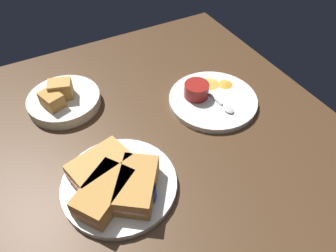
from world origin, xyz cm
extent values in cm
cube|color=#4C331E|center=(0.00, 0.00, -1.50)|extent=(110.00, 110.00, 3.00)
cylinder|color=white|center=(-6.38, -5.30, 0.80)|extent=(25.59, 25.59, 1.60)
cube|color=tan|center=(-9.00, -1.20, 4.00)|extent=(14.49, 10.62, 4.80)
cube|color=#DB938E|center=(-9.00, -1.20, 4.00)|extent=(14.59, 10.10, 0.80)
cube|color=#C68C42|center=(-10.48, -7.92, 4.00)|extent=(15.02, 13.64, 4.80)
cube|color=#DB938E|center=(-10.48, -7.92, 4.00)|extent=(14.89, 13.28, 0.80)
cube|color=#C68C42|center=(-3.77, -9.40, 4.00)|extent=(13.72, 15.00, 4.80)
cube|color=#DB938E|center=(-3.77, -9.40, 4.00)|extent=(13.37, 14.86, 0.80)
cylinder|color=navy|center=(-4.08, -10.58, 3.33)|extent=(7.61, 7.61, 3.46)
cylinder|color=black|center=(-4.08, -10.58, 4.66)|extent=(6.24, 6.24, 0.60)
cube|color=silver|center=(-9.27, -1.96, 1.85)|extent=(3.52, 5.13, 0.40)
ellipsoid|color=silver|center=(-6.43, -6.68, 2.00)|extent=(3.53, 3.88, 0.80)
cylinder|color=white|center=(27.59, 8.47, 0.80)|extent=(24.82, 24.82, 1.60)
cylinder|color=maroon|center=(23.87, 11.57, 3.62)|extent=(6.86, 6.86, 4.03)
cylinder|color=olive|center=(23.87, 11.57, 5.23)|extent=(5.62, 5.62, 0.60)
cube|color=silver|center=(27.70, 7.50, 1.85)|extent=(1.40, 5.55, 0.40)
ellipsoid|color=silver|center=(28.31, 2.04, 2.00)|extent=(2.54, 3.42, 0.80)
cone|color=gold|center=(25.83, 14.65, 1.90)|extent=(5.75, 5.75, 0.60)
cone|color=gold|center=(30.11, 14.08, 1.90)|extent=(7.80, 7.80, 0.60)
cone|color=gold|center=(34.06, 11.79, 1.90)|extent=(5.34, 5.34, 0.60)
cylinder|color=silver|center=(-9.51, 27.12, 1.50)|extent=(19.87, 19.87, 3.00)
cube|color=tan|center=(-9.54, 27.37, 5.43)|extent=(7.06, 6.03, 4.86)
cube|color=#C68C42|center=(-12.70, 24.91, 4.93)|extent=(6.15, 7.12, 3.87)
camera|label=1|loc=(-16.16, -46.29, 61.29)|focal=34.68mm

